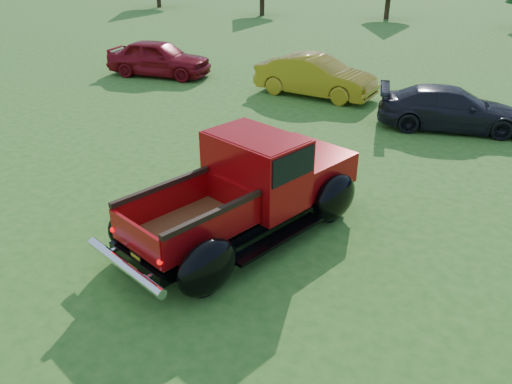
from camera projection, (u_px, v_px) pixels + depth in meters
ground at (230, 230)px, 10.07m from camera, size 120.00×120.00×0.00m
pickup_truck at (256, 185)px, 9.80m from camera, size 3.92×5.66×1.97m
show_car_red at (159, 58)px, 21.06m from camera, size 4.55×2.22×1.50m
show_car_yellow at (315, 76)px, 18.34m from camera, size 4.60×2.06×1.46m
show_car_grey at (451, 108)px, 15.20m from camera, size 4.61×2.58×1.26m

